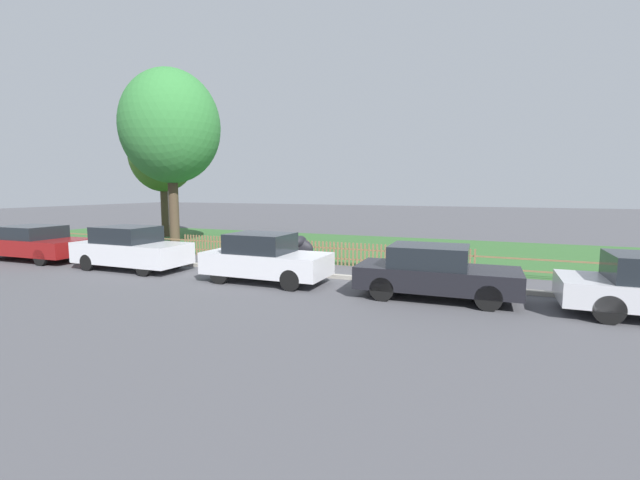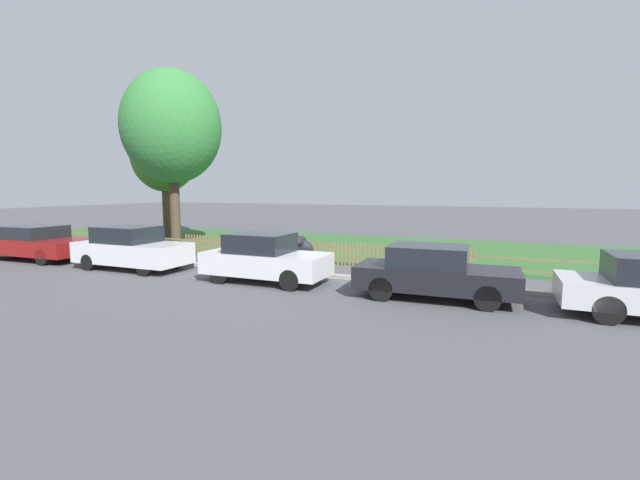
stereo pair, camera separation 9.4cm
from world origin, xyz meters
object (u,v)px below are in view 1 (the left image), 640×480
object	(u,v)px
parked_car_red_compact	(434,272)
tree_behind_motorcycle	(171,127)
tree_nearest_kerb	(162,155)
covered_motorcycle	(290,248)
parked_car_silver_hatchback	(35,243)
parked_car_black_saloon	(131,248)
parked_car_navy_estate	(265,258)

from	to	relation	value
parked_car_red_compact	tree_behind_motorcycle	bearing A→B (deg)	156.32
parked_car_red_compact	tree_nearest_kerb	world-z (taller)	tree_nearest_kerb
parked_car_red_compact	covered_motorcycle	bearing A→B (deg)	154.52
parked_car_silver_hatchback	covered_motorcycle	world-z (taller)	parked_car_silver_hatchback
covered_motorcycle	tree_nearest_kerb	size ratio (longest dim) A/B	0.29
parked_car_silver_hatchback	tree_nearest_kerb	bearing A→B (deg)	95.94
parked_car_red_compact	tree_behind_motorcycle	world-z (taller)	tree_behind_motorcycle
tree_nearest_kerb	tree_behind_motorcycle	world-z (taller)	tree_behind_motorcycle
parked_car_silver_hatchback	parked_car_red_compact	xyz separation A→B (m)	(15.49, -0.11, -0.00)
parked_car_black_saloon	tree_nearest_kerb	size ratio (longest dim) A/B	0.59
covered_motorcycle	tree_nearest_kerb	bearing A→B (deg)	147.81
parked_car_navy_estate	parked_car_red_compact	world-z (taller)	parked_car_navy_estate
covered_motorcycle	tree_behind_motorcycle	bearing A→B (deg)	156.05
parked_car_red_compact	tree_behind_motorcycle	size ratio (longest dim) A/B	0.48
parked_car_silver_hatchback	parked_car_navy_estate	xyz separation A→B (m)	(10.50, -0.07, 0.04)
tree_behind_motorcycle	parked_car_black_saloon	bearing A→B (deg)	-63.26
tree_nearest_kerb	tree_behind_motorcycle	xyz separation A→B (m)	(3.65, -3.38, 0.93)
parked_car_black_saloon	covered_motorcycle	bearing A→B (deg)	24.62
covered_motorcycle	parked_car_silver_hatchback	bearing A→B (deg)	-170.63
parked_car_silver_hatchback	parked_car_black_saloon	world-z (taller)	parked_car_black_saloon
tree_nearest_kerb	tree_behind_motorcycle	bearing A→B (deg)	-42.80
parked_car_navy_estate	tree_nearest_kerb	size ratio (longest dim) A/B	0.54
parked_car_navy_estate	tree_behind_motorcycle	bearing A→B (deg)	146.78
parked_car_silver_hatchback	tree_nearest_kerb	distance (m)	9.55
covered_motorcycle	tree_behind_motorcycle	distance (m)	9.62
covered_motorcycle	tree_nearest_kerb	xyz separation A→B (m)	(-11.33, 6.31, 4.07)
parked_car_navy_estate	covered_motorcycle	size ratio (longest dim) A/B	1.84
parked_car_navy_estate	parked_car_red_compact	xyz separation A→B (m)	(5.00, -0.04, -0.04)
parked_car_navy_estate	tree_behind_motorcycle	xyz separation A→B (m)	(-8.01, 5.25, 4.98)
parked_car_black_saloon	parked_car_red_compact	size ratio (longest dim) A/B	1.00
parked_car_silver_hatchback	covered_motorcycle	size ratio (longest dim) A/B	2.26
covered_motorcycle	parked_car_black_saloon	bearing A→B (deg)	-158.39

